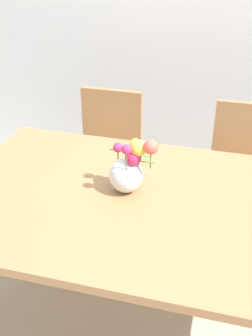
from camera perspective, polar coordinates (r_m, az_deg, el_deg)
The scene contains 5 objects.
ground_plane at distance 2.44m, azimuth 1.90°, elevation -19.41°, with size 12.00×12.00×0.00m, color #B7AD99.
dining_table at distance 1.95m, azimuth 2.26°, elevation -6.25°, with size 1.77×1.11×0.78m.
chair_left at distance 2.88m, azimuth -2.52°, elevation 2.77°, with size 0.42×0.42×0.90m.
chair_right at distance 2.77m, azimuth 15.54°, elevation 0.39°, with size 0.42×0.42×0.90m.
flower_vase at distance 1.90m, azimuth 0.39°, elevation -0.14°, with size 0.25×0.17×0.28m.
Camera 1 is at (0.33, -1.52, 1.88)m, focal length 44.93 mm.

